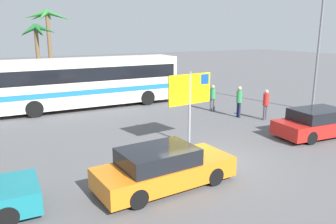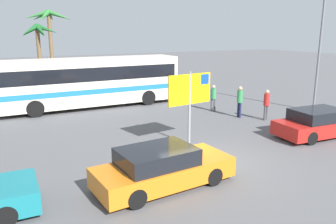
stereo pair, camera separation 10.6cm
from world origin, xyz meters
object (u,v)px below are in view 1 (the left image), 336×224
Objects in this scene: ferry_sign at (191,92)px; car_red at (320,123)px; pedestrian_by_bus at (266,102)px; pedestrian_crossing_lot at (239,99)px; pedestrian_near_sign at (213,96)px; car_orange at (163,168)px; bus_front_coach at (89,80)px.

ferry_sign is 0.68× the size of car_red.
ferry_sign is 6.19m from pedestrian_by_bus.
ferry_sign is 1.77× the size of pedestrian_crossing_lot.
pedestrian_by_bus is 1.49m from pedestrian_crossing_lot.
pedestrian_by_bus is at bearing 57.43° from pedestrian_near_sign.
pedestrian_crossing_lot reaches higher than pedestrian_near_sign.
car_orange is 10.88m from pedestrian_near_sign.
car_red is at bearing -9.58° from pedestrian_by_bus.
pedestrian_by_bus is 0.95× the size of pedestrian_crossing_lot.
pedestrian_near_sign is at bearing 107.01° from car_red.
bus_front_coach is at bearing 80.77° from car_orange.
pedestrian_by_bus is at bearing 134.08° from pedestrian_crossing_lot.
pedestrian_by_bus is at bearing 96.85° from car_red.
pedestrian_by_bus is 1.05× the size of pedestrian_near_sign.
pedestrian_by_bus is 3.44m from pedestrian_near_sign.
car_red is 6.75m from pedestrian_near_sign.
ferry_sign is at bearing -9.66° from pedestrian_near_sign.
car_red is at bearing 47.33° from pedestrian_near_sign.
pedestrian_crossing_lot reaches higher than car_red.
pedestrian_crossing_lot is at bearing -153.86° from pedestrian_by_bus.
pedestrian_near_sign is (-0.41, 2.00, -0.12)m from pedestrian_crossing_lot.
pedestrian_near_sign is (6.41, -4.63, -0.83)m from bus_front_coach.
pedestrian_near_sign is at bearing -72.61° from pedestrian_crossing_lot.
pedestrian_crossing_lot is at bearing 32.33° from car_orange.
bus_front_coach is at bearing -91.35° from pedestrian_near_sign.
ferry_sign is 6.64m from pedestrian_near_sign.
pedestrian_by_bus reaches higher than car_orange.
pedestrian_near_sign is at bearing 39.41° from ferry_sign.
car_red is at bearing -54.79° from bus_front_coach.
pedestrian_near_sign is at bearing 42.14° from car_orange.
bus_front_coach is 2.44× the size of car_red.
ferry_sign is 5.75m from pedestrian_crossing_lot.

